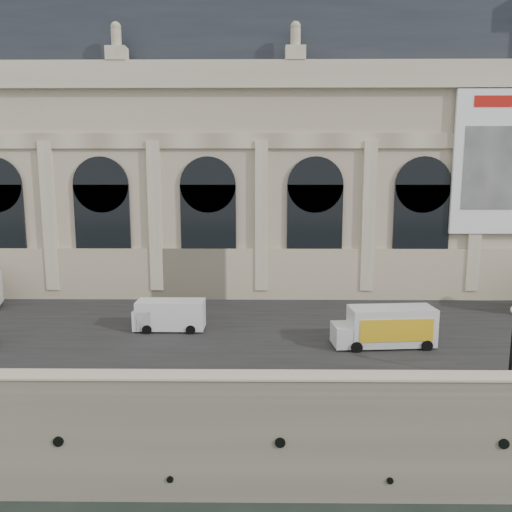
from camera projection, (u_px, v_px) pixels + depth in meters
The scene contains 8 objects.
ground at pixel (243, 503), 27.46m from camera, with size 260.00×260.00×0.00m, color black.
quay at pixel (253, 297), 61.54m from camera, with size 160.00×70.00×6.00m, color gray.
street at pixel (249, 323), 40.32m from camera, with size 160.00×24.00×0.06m, color #2D2D2D.
parapet at pixel (243, 385), 27.00m from camera, with size 160.00×1.40×1.21m.
museum at pixel (198, 158), 54.86m from camera, with size 69.00×18.70×29.10m.
van_c at pixel (167, 315), 38.32m from camera, with size 5.36×2.26×2.38m.
box_truck at pixel (386, 327), 34.63m from camera, with size 7.14×2.96×2.81m.
lamp_right at pixel (512, 346), 28.05m from camera, with size 0.48×0.48×4.69m.
Camera 1 is at (0.94, -24.95, 17.78)m, focal length 35.00 mm.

